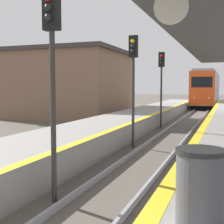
# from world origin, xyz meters

# --- Properties ---
(train) EXTENTS (2.68, 16.36, 4.50)m
(train) POSITION_xyz_m (0.00, 40.88, 2.29)
(train) COLOR black
(train) RESTS_ON ground
(signal_near) EXTENTS (0.36, 0.31, 4.69)m
(signal_near) POSITION_xyz_m (-1.03, 4.79, 3.26)
(signal_near) COLOR #2D2D2D
(signal_near) RESTS_ON ground
(signal_mid) EXTENTS (0.36, 0.31, 4.69)m
(signal_mid) POSITION_xyz_m (-1.15, 11.40, 3.26)
(signal_mid) COLOR #2D2D2D
(signal_mid) RESTS_ON ground
(signal_far) EXTENTS (0.36, 0.31, 4.69)m
(signal_far) POSITION_xyz_m (-1.30, 18.02, 3.26)
(signal_far) COLOR #2D2D2D
(signal_far) RESTS_ON ground
(trash_bin) EXTENTS (0.60, 0.60, 0.95)m
(trash_bin) POSITION_xyz_m (2.27, 2.66, 1.37)
(trash_bin) COLOR #4C4C51
(trash_bin) RESTS_ON platform_right
(station_building) EXTENTS (10.56, 8.38, 5.62)m
(station_building) POSITION_xyz_m (-10.80, 22.60, 2.82)
(station_building) COLOR brown
(station_building) RESTS_ON ground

